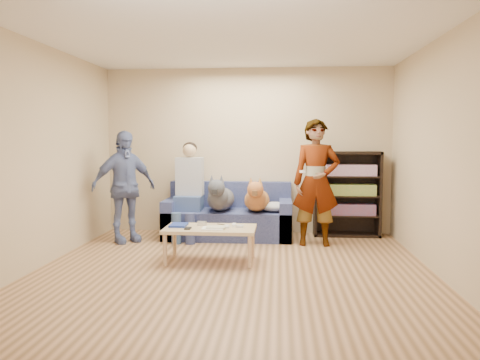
# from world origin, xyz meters

# --- Properties ---
(ground) EXTENTS (5.00, 5.00, 0.00)m
(ground) POSITION_xyz_m (0.00, 0.00, 0.00)
(ground) COLOR brown
(ground) RESTS_ON ground
(ceiling) EXTENTS (5.00, 5.00, 0.00)m
(ceiling) POSITION_xyz_m (0.00, 0.00, 2.60)
(ceiling) COLOR white
(ceiling) RESTS_ON ground
(wall_back) EXTENTS (4.50, 0.00, 4.50)m
(wall_back) POSITION_xyz_m (0.00, 2.50, 1.30)
(wall_back) COLOR tan
(wall_back) RESTS_ON ground
(wall_front) EXTENTS (4.50, 0.00, 4.50)m
(wall_front) POSITION_xyz_m (0.00, -2.50, 1.30)
(wall_front) COLOR tan
(wall_front) RESTS_ON ground
(wall_left) EXTENTS (0.00, 5.00, 5.00)m
(wall_left) POSITION_xyz_m (-2.25, 0.00, 1.30)
(wall_left) COLOR tan
(wall_left) RESTS_ON ground
(wall_right) EXTENTS (0.00, 5.00, 5.00)m
(wall_right) POSITION_xyz_m (2.25, 0.00, 1.30)
(wall_right) COLOR tan
(wall_right) RESTS_ON ground
(blanket) EXTENTS (0.40, 0.34, 0.14)m
(blanket) POSITION_xyz_m (0.45, 1.91, 0.50)
(blanket) COLOR #B0AFB4
(blanket) RESTS_ON sofa
(person_standing_right) EXTENTS (0.65, 0.43, 1.77)m
(person_standing_right) POSITION_xyz_m (1.03, 1.65, 0.88)
(person_standing_right) COLOR gray
(person_standing_right) RESTS_ON ground
(person_standing_left) EXTENTS (0.97, 0.91, 1.61)m
(person_standing_left) POSITION_xyz_m (-1.71, 1.61, 0.80)
(person_standing_left) COLOR #6774A6
(person_standing_left) RESTS_ON ground
(held_controller) EXTENTS (0.08, 0.13, 0.03)m
(held_controller) POSITION_xyz_m (0.83, 1.45, 1.05)
(held_controller) COLOR white
(held_controller) RESTS_ON person_standing_right
(notebook_blue) EXTENTS (0.20, 0.26, 0.03)m
(notebook_blue) POSITION_xyz_m (-0.72, 0.69, 0.43)
(notebook_blue) COLOR navy
(notebook_blue) RESTS_ON coffee_table
(papers) EXTENTS (0.26, 0.20, 0.02)m
(papers) POSITION_xyz_m (-0.27, 0.54, 0.43)
(papers) COLOR white
(papers) RESTS_ON coffee_table
(magazine) EXTENTS (0.22, 0.17, 0.01)m
(magazine) POSITION_xyz_m (-0.24, 0.56, 0.44)
(magazine) COLOR beige
(magazine) RESTS_ON coffee_table
(camera_silver) EXTENTS (0.11, 0.06, 0.05)m
(camera_silver) POSITION_xyz_m (-0.44, 0.76, 0.45)
(camera_silver) COLOR #B6B6BB
(camera_silver) RESTS_ON coffee_table
(controller_a) EXTENTS (0.04, 0.13, 0.03)m
(controller_a) POSITION_xyz_m (-0.04, 0.74, 0.43)
(controller_a) COLOR white
(controller_a) RESTS_ON coffee_table
(controller_b) EXTENTS (0.09, 0.06, 0.03)m
(controller_b) POSITION_xyz_m (0.04, 0.66, 0.43)
(controller_b) COLOR silver
(controller_b) RESTS_ON coffee_table
(headphone_cup_a) EXTENTS (0.07, 0.07, 0.02)m
(headphone_cup_a) POSITION_xyz_m (-0.12, 0.62, 0.43)
(headphone_cup_a) COLOR silver
(headphone_cup_a) RESTS_ON coffee_table
(headphone_cup_b) EXTENTS (0.07, 0.07, 0.02)m
(headphone_cup_b) POSITION_xyz_m (-0.12, 0.70, 0.43)
(headphone_cup_b) COLOR white
(headphone_cup_b) RESTS_ON coffee_table
(pen_orange) EXTENTS (0.13, 0.06, 0.01)m
(pen_orange) POSITION_xyz_m (-0.34, 0.48, 0.42)
(pen_orange) COLOR #CC671C
(pen_orange) RESTS_ON coffee_table
(pen_black) EXTENTS (0.13, 0.08, 0.01)m
(pen_black) POSITION_xyz_m (-0.20, 0.82, 0.42)
(pen_black) COLOR black
(pen_black) RESTS_ON coffee_table
(wallet) EXTENTS (0.07, 0.12, 0.02)m
(wallet) POSITION_xyz_m (-0.57, 0.52, 0.43)
(wallet) COLOR black
(wallet) RESTS_ON coffee_table
(sofa) EXTENTS (1.90, 0.85, 0.82)m
(sofa) POSITION_xyz_m (-0.25, 2.10, 0.28)
(sofa) COLOR #515B93
(sofa) RESTS_ON ground
(person_seated) EXTENTS (0.40, 0.73, 1.47)m
(person_seated) POSITION_xyz_m (-0.84, 1.97, 0.77)
(person_seated) COLOR #3D4887
(person_seated) RESTS_ON sofa
(dog_gray) EXTENTS (0.39, 1.24, 0.57)m
(dog_gray) POSITION_xyz_m (-0.35, 1.89, 0.63)
(dog_gray) COLOR #4C4E56
(dog_gray) RESTS_ON sofa
(dog_tan) EXTENTS (0.37, 1.15, 0.54)m
(dog_tan) POSITION_xyz_m (0.19, 1.89, 0.62)
(dog_tan) COLOR #BD633A
(dog_tan) RESTS_ON sofa
(coffee_table) EXTENTS (1.10, 0.60, 0.42)m
(coffee_table) POSITION_xyz_m (-0.32, 0.64, 0.37)
(coffee_table) COLOR tan
(coffee_table) RESTS_ON ground
(bookshelf) EXTENTS (1.00, 0.34, 1.30)m
(bookshelf) POSITION_xyz_m (1.55, 2.33, 0.68)
(bookshelf) COLOR black
(bookshelf) RESTS_ON ground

